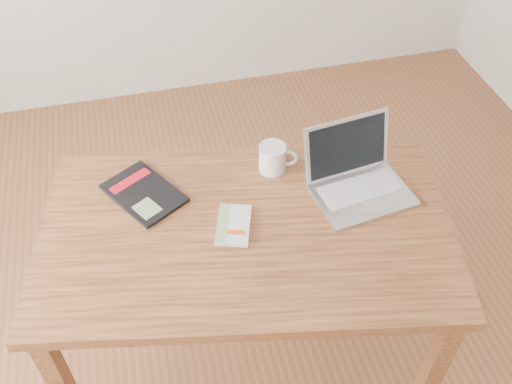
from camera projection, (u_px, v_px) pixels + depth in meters
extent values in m
plane|color=brown|center=(241.00, 371.00, 2.29)|extent=(4.00, 4.00, 0.00)
cube|color=brown|center=(246.00, 233.00, 1.84)|extent=(1.45, 1.00, 0.04)
cube|color=brown|center=(432.00, 373.00, 1.91)|extent=(0.07, 0.07, 0.71)
cube|color=brown|center=(95.00, 238.00, 2.32)|extent=(0.07, 0.07, 0.71)
cube|color=brown|center=(390.00, 227.00, 2.36)|extent=(0.07, 0.07, 0.71)
cube|color=beige|center=(233.00, 225.00, 1.83)|extent=(0.15, 0.20, 0.01)
cube|color=white|center=(233.00, 225.00, 1.83)|extent=(0.15, 0.19, 0.01)
cube|color=gray|center=(223.00, 223.00, 1.83)|extent=(0.08, 0.17, 0.00)
cube|color=#DC410F|center=(236.00, 232.00, 1.80)|extent=(0.06, 0.03, 0.00)
cube|color=black|center=(144.00, 193.00, 1.93)|extent=(0.29, 0.32, 0.01)
cube|color=#B00C1B|center=(130.00, 181.00, 1.97)|extent=(0.15, 0.11, 0.00)
cube|color=#819662|center=(147.00, 208.00, 1.87)|extent=(0.10, 0.10, 0.00)
cube|color=silver|center=(363.00, 195.00, 1.93)|extent=(0.34, 0.26, 0.01)
cube|color=silver|center=(359.00, 189.00, 1.94)|extent=(0.29, 0.15, 0.00)
cube|color=#BCBCC1|center=(373.00, 207.00, 1.88)|extent=(0.10, 0.06, 0.00)
cube|color=silver|center=(347.00, 146.00, 1.94)|extent=(0.32, 0.10, 0.21)
cube|color=black|center=(348.00, 147.00, 1.93)|extent=(0.29, 0.09, 0.18)
cylinder|color=white|center=(272.00, 158.00, 1.99)|extent=(0.10, 0.10, 0.10)
cylinder|color=black|center=(273.00, 148.00, 1.96)|extent=(0.08, 0.08, 0.01)
torus|color=white|center=(288.00, 158.00, 1.99)|extent=(0.07, 0.03, 0.07)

